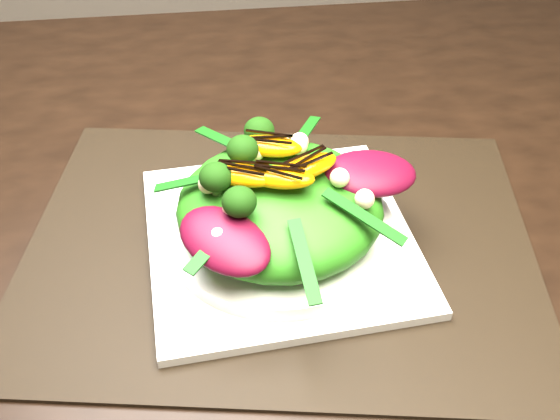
{
  "coord_description": "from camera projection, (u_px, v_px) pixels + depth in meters",
  "views": [
    {
      "loc": [
        -0.21,
        -0.54,
        1.19
      ],
      "look_at": [
        -0.16,
        -0.09,
        0.79
      ],
      "focal_mm": 42.0,
      "sensor_mm": 36.0,
      "label": 1
    }
  ],
  "objects": [
    {
      "name": "dining_table",
      "position": [
        410.0,
        192.0,
        0.72
      ],
      "size": [
        1.6,
        0.9,
        0.75
      ],
      "primitive_type": "cube",
      "color": "black",
      "rests_on": "floor"
    },
    {
      "name": "plate_base",
      "position": [
        280.0,
        238.0,
        0.63
      ],
      "size": [
        0.27,
        0.27,
        0.01
      ],
      "primitive_type": "cube",
      "rotation": [
        0.0,
        0.0,
        0.08
      ],
      "color": "silver",
      "rests_on": "placemat"
    },
    {
      "name": "placemat",
      "position": [
        280.0,
        243.0,
        0.63
      ],
      "size": [
        0.54,
        0.44,
        0.0
      ],
      "primitive_type": "cube",
      "rotation": [
        0.0,
        0.0,
        -0.17
      ],
      "color": "black",
      "rests_on": "dining_table"
    },
    {
      "name": "macadamia_nut",
      "position": [
        316.0,
        206.0,
        0.54
      ],
      "size": [
        0.02,
        0.02,
        0.02
      ],
      "primitive_type": "sphere",
      "rotation": [
        0.0,
        0.0,
        0.13
      ],
      "color": "beige",
      "rests_on": "lettuce_mound"
    },
    {
      "name": "radicchio_leaf",
      "position": [
        371.0,
        173.0,
        0.6
      ],
      "size": [
        0.09,
        0.06,
        0.02
      ],
      "primitive_type": "ellipsoid",
      "rotation": [
        0.0,
        0.0,
        0.06
      ],
      "color": "#440718",
      "rests_on": "lettuce_mound"
    },
    {
      "name": "lettuce_mound",
      "position": [
        280.0,
        206.0,
        0.6
      ],
      "size": [
        0.2,
        0.2,
        0.06
      ],
      "primitive_type": "ellipsoid",
      "rotation": [
        0.0,
        0.0,
        -0.04
      ],
      "color": "#2A6F14",
      "rests_on": "salad_bowl"
    },
    {
      "name": "broccoli_floret",
      "position": [
        223.0,
        143.0,
        0.6
      ],
      "size": [
        0.04,
        0.04,
        0.04
      ],
      "primitive_type": "sphere",
      "rotation": [
        0.0,
        0.0,
        0.11
      ],
      "color": "black",
      "rests_on": "lettuce_mound"
    },
    {
      "name": "balsamic_drizzle",
      "position": [
        266.0,
        148.0,
        0.59
      ],
      "size": [
        0.04,
        0.01,
        0.0
      ],
      "primitive_type": "cube",
      "rotation": [
        0.0,
        0.0,
        -0.09
      ],
      "color": "black",
      "rests_on": "orange_segment"
    },
    {
      "name": "orange_segment",
      "position": [
        266.0,
        155.0,
        0.59
      ],
      "size": [
        0.06,
        0.03,
        0.02
      ],
      "primitive_type": "ellipsoid",
      "rotation": [
        0.0,
        0.0,
        -0.09
      ],
      "color": "orange",
      "rests_on": "lettuce_mound"
    },
    {
      "name": "salad_bowl",
      "position": [
        280.0,
        228.0,
        0.62
      ],
      "size": [
        0.27,
        0.27,
        0.02
      ],
      "primitive_type": "cylinder",
      "rotation": [
        0.0,
        0.0,
        0.35
      ],
      "color": "white",
      "rests_on": "plate_base"
    }
  ]
}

